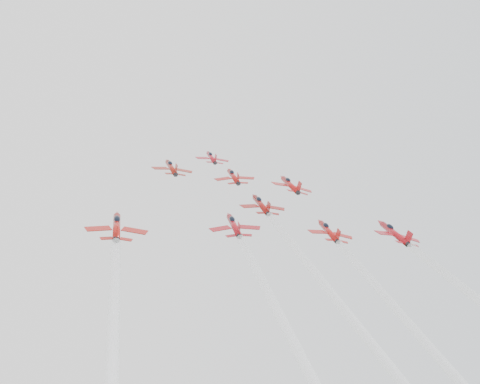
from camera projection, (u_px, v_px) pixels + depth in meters
name	position (u px, v px, depth m)	size (l,w,h in m)	color
jet_lead	(211.00, 157.00, 165.87)	(8.58, 10.70, 7.72)	#AF101E
jet_row2_left	(171.00, 167.00, 150.56)	(9.48, 11.82, 8.52)	maroon
jet_row2_center	(233.00, 176.00, 152.29)	(9.34, 11.65, 8.40)	#AA1210
jet_row2_right	(290.00, 184.00, 153.87)	(10.16, 12.68, 9.14)	#AF1110
jet_center	(351.00, 315.00, 92.82)	(9.52, 85.81, 59.99)	maroon
jet_rear_left	(324.00, 365.00, 78.62)	(9.39, 84.63, 59.17)	#A20F18
jet_rear_right	(452.00, 357.00, 86.09)	(9.05, 81.54, 57.01)	#AB1310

